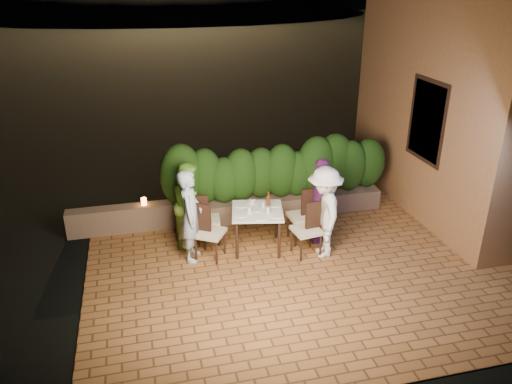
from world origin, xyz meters
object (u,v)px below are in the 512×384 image
object	(u,v)px
dining_table	(257,229)
chair_right_back	(302,215)
bowl	(252,202)
chair_right_front	(307,229)
chair_left_front	(210,232)
parapet_lamp	(144,201)
chair_left_back	(208,219)
diner_purple	(321,200)
beer_bottle	(268,200)
diner_white	(324,212)
diner_green	(190,204)
diner_blue	(191,216)

from	to	relation	value
dining_table	chair_right_back	size ratio (longest dim) A/B	0.86
bowl	chair_right_front	size ratio (longest dim) A/B	0.16
chair_left_front	parapet_lamp	world-z (taller)	chair_left_front
chair_left_front	chair_left_back	bearing A→B (deg)	117.19
chair_right_back	diner_purple	size ratio (longest dim) A/B	0.64
dining_table	chair_right_front	size ratio (longest dim) A/B	0.89
beer_bottle	bowl	world-z (taller)	beer_bottle
chair_left_front	chair_right_front	size ratio (longest dim) A/B	1.01
dining_table	beer_bottle	world-z (taller)	beer_bottle
diner_white	diner_purple	xyz separation A→B (m)	(0.13, 0.53, -0.02)
chair_left_back	parapet_lamp	xyz separation A→B (m)	(-1.09, 0.80, 0.11)
diner_green	parapet_lamp	bearing A→B (deg)	64.93
chair_left_back	dining_table	bearing A→B (deg)	-21.64
diner_purple	parapet_lamp	distance (m)	3.31
chair_left_back	diner_blue	bearing A→B (deg)	-118.31
chair_left_front	diner_white	world-z (taller)	diner_white
dining_table	diner_blue	xyz separation A→B (m)	(-1.16, -0.06, 0.43)
chair_right_front	diner_green	size ratio (longest dim) A/B	0.63
chair_left_back	diner_green	size ratio (longest dim) A/B	0.60
bowl	chair_left_back	distance (m)	0.86
chair_right_back	diner_green	world-z (taller)	diner_green
diner_green	chair_left_back	bearing A→B (deg)	-78.80
chair_left_back	chair_right_front	size ratio (longest dim) A/B	0.95
beer_bottle	diner_green	distance (m)	1.40
diner_purple	parapet_lamp	world-z (taller)	diner_purple
chair_right_front	beer_bottle	bearing A→B (deg)	-45.44
chair_left_front	diner_blue	size ratio (longest dim) A/B	0.62
parapet_lamp	chair_right_back	bearing A→B (deg)	-22.50
chair_left_front	diner_blue	world-z (taller)	diner_blue
chair_right_back	diner_green	size ratio (longest dim) A/B	0.65
bowl	diner_green	bearing A→B (deg)	171.36
dining_table	chair_left_back	size ratio (longest dim) A/B	0.94
beer_bottle	diner_white	xyz separation A→B (m)	(0.84, -0.49, -0.10)
chair_right_back	chair_left_back	bearing A→B (deg)	-15.35
beer_bottle	diner_white	world-z (taller)	diner_white
diner_blue	chair_right_front	bearing A→B (deg)	-85.87
chair_left_back	parapet_lamp	bearing A→B (deg)	150.72
bowl	parapet_lamp	xyz separation A→B (m)	(-1.88, 0.92, -0.20)
chair_left_front	diner_blue	distance (m)	0.44
diner_white	diner_green	bearing A→B (deg)	-103.64
diner_white	beer_bottle	bearing A→B (deg)	-110.18
beer_bottle	chair_left_front	bearing A→B (deg)	-172.69
parapet_lamp	beer_bottle	bearing A→B (deg)	-29.94
diner_purple	diner_green	bearing A→B (deg)	-96.20
dining_table	diner_blue	bearing A→B (deg)	-177.08
diner_green	parapet_lamp	world-z (taller)	diner_green
chair_right_front	chair_right_back	bearing A→B (deg)	-108.20
chair_right_front	diner_blue	bearing A→B (deg)	-18.37
bowl	chair_left_front	size ratio (longest dim) A/B	0.15
chair_left_front	chair_right_back	distance (m)	1.73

